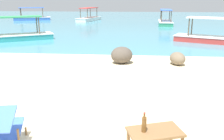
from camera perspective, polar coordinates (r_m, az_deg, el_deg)
water_surface at (r=25.17m, az=2.57°, el=10.69°), size 60.00×36.00×0.03m
low_bench_table at (r=3.81m, az=9.54°, el=-14.11°), size 0.86×0.66×0.41m
bottle at (r=3.67m, az=7.18°, el=-11.89°), size 0.07×0.07×0.30m
deck_chair_far at (r=4.27m, az=-23.67°, el=-11.29°), size 0.66×0.85×0.68m
shore_rock_large at (r=8.96m, az=2.18°, el=3.35°), size 0.89×0.82×0.59m
shore_rock_medium at (r=9.06m, az=14.43°, el=2.52°), size 0.67×0.78×0.44m
boat_teal at (r=15.07m, az=-20.19°, el=7.35°), size 3.76×2.82×1.29m
boat_white at (r=26.48m, az=-5.17°, el=11.53°), size 2.17×3.85×1.29m
boat_green at (r=22.89m, az=11.85°, el=10.58°), size 1.41×3.74×1.29m
boat_blue at (r=28.18m, az=-17.41°, el=11.14°), size 3.85×2.32×1.29m
boat_red at (r=14.31m, az=21.21°, el=6.84°), size 3.83×2.53×1.29m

